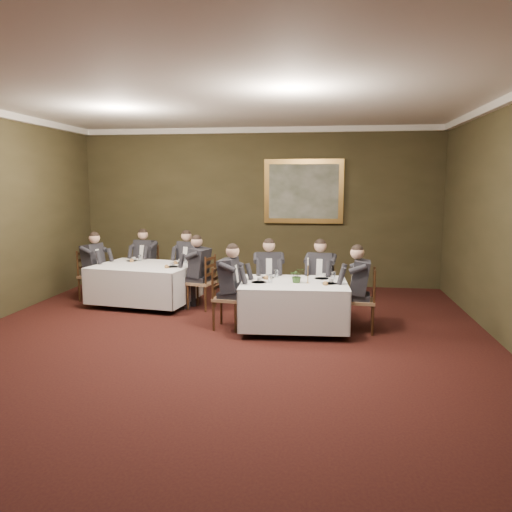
% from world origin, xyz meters
% --- Properties ---
extents(ground, '(10.00, 10.00, 0.00)m').
position_xyz_m(ground, '(0.00, 0.00, 0.00)').
color(ground, black).
rests_on(ground, ground).
extents(ceiling, '(8.00, 10.00, 0.10)m').
position_xyz_m(ceiling, '(0.00, 0.00, 3.50)').
color(ceiling, silver).
rests_on(ceiling, back_wall).
extents(back_wall, '(8.00, 0.10, 3.50)m').
position_xyz_m(back_wall, '(0.00, 5.00, 1.75)').
color(back_wall, '#312C18').
rests_on(back_wall, ground).
extents(crown_molding, '(8.00, 10.00, 0.12)m').
position_xyz_m(crown_molding, '(0.00, 0.00, 3.44)').
color(crown_molding, white).
rests_on(crown_molding, back_wall).
extents(table_main, '(1.72, 1.34, 0.67)m').
position_xyz_m(table_main, '(1.00, 1.51, 0.45)').
color(table_main, black).
rests_on(table_main, ground).
extents(table_second, '(2.02, 1.66, 0.67)m').
position_xyz_m(table_second, '(-1.89, 2.81, 0.45)').
color(table_second, black).
rests_on(table_second, ground).
extents(chair_main_backleft, '(0.49, 0.47, 1.00)m').
position_xyz_m(chair_main_backleft, '(0.52, 2.34, 0.28)').
color(chair_main_backleft, '#846343').
rests_on(chair_main_backleft, ground).
extents(diner_main_backleft, '(0.46, 0.53, 1.35)m').
position_xyz_m(diner_main_backleft, '(0.52, 2.33, 0.51)').
color(diner_main_backleft, black).
rests_on(diner_main_backleft, chair_main_backleft).
extents(chair_main_backright, '(0.50, 0.48, 1.00)m').
position_xyz_m(chair_main_backright, '(1.41, 2.38, 0.28)').
color(chair_main_backright, '#846343').
rests_on(chair_main_backright, ground).
extents(diner_main_backright, '(0.47, 0.54, 1.35)m').
position_xyz_m(diner_main_backright, '(1.41, 2.37, 0.51)').
color(diner_main_backright, black).
rests_on(diner_main_backright, chair_main_backright).
extents(chair_main_endleft, '(0.47, 0.49, 1.00)m').
position_xyz_m(chair_main_endleft, '(-0.04, 1.46, 0.28)').
color(chair_main_endleft, '#846343').
rests_on(chair_main_endleft, ground).
extents(diner_main_endleft, '(0.52, 0.45, 1.35)m').
position_xyz_m(diner_main_endleft, '(-0.03, 1.46, 0.51)').
color(diner_main_endleft, black).
rests_on(diner_main_endleft, chair_main_endleft).
extents(chair_main_endright, '(0.45, 0.47, 1.00)m').
position_xyz_m(chair_main_endright, '(2.05, 1.56, 0.28)').
color(chair_main_endright, '#846343').
rests_on(chair_main_endright, ground).
extents(diner_main_endright, '(0.51, 0.44, 1.35)m').
position_xyz_m(diner_main_endright, '(2.04, 1.56, 0.51)').
color(diner_main_endright, black).
rests_on(diner_main_endright, chair_main_endright).
extents(chair_sec_backleft, '(0.51, 0.50, 1.00)m').
position_xyz_m(chair_sec_backleft, '(-2.23, 3.82, 0.28)').
color(chair_sec_backleft, '#846343').
rests_on(chair_sec_backleft, ground).
extents(diner_sec_backleft, '(0.48, 0.55, 1.35)m').
position_xyz_m(diner_sec_backleft, '(-2.23, 3.80, 0.51)').
color(diner_sec_backleft, black).
rests_on(diner_sec_backleft, chair_sec_backleft).
extents(chair_sec_backright, '(0.53, 0.52, 1.00)m').
position_xyz_m(chair_sec_backright, '(-1.26, 3.66, 0.28)').
color(chair_sec_backright, '#846343').
rests_on(chair_sec_backright, ground).
extents(diner_sec_backright, '(0.51, 0.57, 1.35)m').
position_xyz_m(diner_sec_backright, '(-1.26, 3.65, 0.51)').
color(diner_sec_backright, black).
rests_on(diner_sec_backright, chair_sec_backright).
extents(chair_sec_endright, '(0.51, 0.53, 1.00)m').
position_xyz_m(chair_sec_endright, '(-0.74, 2.63, 0.28)').
color(chair_sec_endright, '#846343').
rests_on(chair_sec_endright, ground).
extents(diner_sec_endright, '(0.56, 0.50, 1.35)m').
position_xyz_m(diner_sec_endright, '(-0.76, 2.63, 0.51)').
color(diner_sec_endright, black).
rests_on(diner_sec_endright, chair_sec_endright).
extents(chair_sec_endleft, '(0.51, 0.53, 1.00)m').
position_xyz_m(chair_sec_endleft, '(-3.03, 2.99, 0.28)').
color(chair_sec_endleft, '#846343').
rests_on(chair_sec_endleft, ground).
extents(diner_sec_endleft, '(0.56, 0.50, 1.35)m').
position_xyz_m(diner_sec_endleft, '(-3.02, 2.99, 0.51)').
color(diner_sec_endleft, black).
rests_on(diner_sec_endleft, chair_sec_endleft).
extents(centerpiece, '(0.26, 0.23, 0.24)m').
position_xyz_m(centerpiece, '(1.05, 1.48, 0.89)').
color(centerpiece, '#2D5926').
rests_on(centerpiece, table_main).
extents(candlestick, '(0.06, 0.06, 0.41)m').
position_xyz_m(candlestick, '(1.22, 1.47, 0.91)').
color(candlestick, gold).
rests_on(candlestick, table_main).
extents(place_setting_table_main, '(0.33, 0.31, 0.14)m').
position_xyz_m(place_setting_table_main, '(0.60, 1.86, 0.80)').
color(place_setting_table_main, white).
rests_on(place_setting_table_main, table_main).
extents(place_setting_table_second, '(0.33, 0.31, 0.14)m').
position_xyz_m(place_setting_table_second, '(-2.26, 3.29, 0.80)').
color(place_setting_table_second, white).
rests_on(place_setting_table_second, table_second).
extents(painting, '(1.73, 0.09, 1.40)m').
position_xyz_m(painting, '(1.00, 4.94, 2.11)').
color(painting, gold).
rests_on(painting, back_wall).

